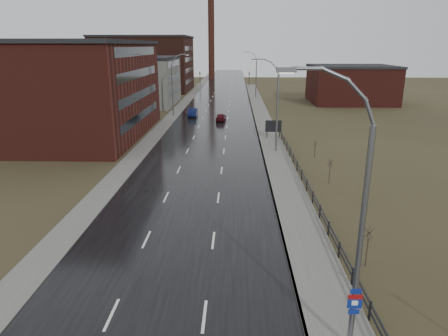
# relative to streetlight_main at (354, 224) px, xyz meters

# --- Properties ---
(road) EXTENTS (14.00, 300.00, 0.06)m
(road) POSITION_rel_streetlight_main_xyz_m (-8.47, 58.00, -6.03)
(road) COLOR black
(road) RESTS_ON ground
(sidewalk_right) EXTENTS (3.20, 180.00, 0.18)m
(sidewalk_right) POSITION_rel_streetlight_main_xyz_m (0.13, 33.00, -5.97)
(sidewalk_right) COLOR #595651
(sidewalk_right) RESTS_ON ground
(curb_right) EXTENTS (0.16, 180.00, 0.18)m
(curb_right) POSITION_rel_streetlight_main_xyz_m (-1.39, 33.00, -5.97)
(curb_right) COLOR slate
(curb_right) RESTS_ON ground
(sidewalk_left) EXTENTS (2.40, 260.00, 0.12)m
(sidewalk_left) POSITION_rel_streetlight_main_xyz_m (-16.67, 58.00, -6.00)
(sidewalk_left) COLOR #595651
(sidewalk_left) RESTS_ON ground
(warehouse_near) EXTENTS (22.44, 28.56, 13.50)m
(warehouse_near) POSITION_rel_streetlight_main_xyz_m (-29.46, 43.00, 0.70)
(warehouse_near) COLOR #471914
(warehouse_near) RESTS_ON ground
(warehouse_mid) EXTENTS (16.32, 20.40, 10.50)m
(warehouse_mid) POSITION_rel_streetlight_main_xyz_m (-26.46, 76.00, -0.80)
(warehouse_mid) COLOR slate
(warehouse_mid) RESTS_ON ground
(warehouse_far) EXTENTS (26.52, 24.48, 15.50)m
(warehouse_far) POSITION_rel_streetlight_main_xyz_m (-31.47, 106.00, 1.70)
(warehouse_far) COLOR #331611
(warehouse_far) RESTS_ON ground
(building_right) EXTENTS (18.36, 16.32, 8.50)m
(building_right) POSITION_rel_streetlight_main_xyz_m (21.83, 80.00, -1.80)
(building_right) COLOR #471914
(building_right) RESTS_ON ground
(smokestack) EXTENTS (2.70, 2.70, 30.70)m
(smokestack) POSITION_rel_streetlight_main_xyz_m (-14.47, 148.00, 9.44)
(smokestack) COLOR #331611
(smokestack) RESTS_ON ground
(streetlight_main) EXTENTS (3.91, 0.29, 12.11)m
(streetlight_main) POSITION_rel_streetlight_main_xyz_m (0.00, 0.00, 0.00)
(streetlight_main) COLOR slate
(streetlight_main) RESTS_ON ground
(streetlight_right_mid) EXTENTS (3.36, 0.28, 11.35)m
(streetlight_right_mid) POSITION_rel_streetlight_main_xyz_m (0.03, 34.00, -0.22)
(streetlight_right_mid) COLOR slate
(streetlight_right_mid) RESTS_ON ground
(streetlight_left) EXTENTS (3.36, 0.28, 11.35)m
(streetlight_left) POSITION_rel_streetlight_main_xyz_m (-16.17, 60.00, -0.22)
(streetlight_left) COLOR slate
(streetlight_left) RESTS_ON ground
(streetlight_right_far) EXTENTS (3.36, 0.28, 11.35)m
(streetlight_right_far) POSITION_rel_streetlight_main_xyz_m (0.03, 88.00, -0.22)
(streetlight_right_far) COLOR slate
(streetlight_right_far) RESTS_ON ground
(guardrail) EXTENTS (0.10, 53.05, 1.10)m
(guardrail) POSITION_rel_streetlight_main_xyz_m (1.83, 16.32, -5.35)
(guardrail) COLOR black
(guardrail) RESTS_ON ground
(shrub_c) EXTENTS (0.61, 0.64, 2.57)m
(shrub_c) POSITION_rel_streetlight_main_xyz_m (3.21, 7.05, -4.69)
(shrub_c) COLOR #382D23
(shrub_c) RESTS_ON ground
(shrub_d) EXTENTS (0.50, 0.53, 2.10)m
(shrub_d) POSITION_rel_streetlight_main_xyz_m (6.13, 16.75, -4.95)
(shrub_d) COLOR #382D23
(shrub_d) RESTS_ON ground
(shrub_e) EXTENTS (0.57, 0.60, 2.39)m
(shrub_e) POSITION_rel_streetlight_main_xyz_m (4.39, 22.37, -4.79)
(shrub_e) COLOR #382D23
(shrub_e) RESTS_ON ground
(shrub_f) EXTENTS (0.47, 0.49, 1.96)m
(shrub_f) POSITION_rel_streetlight_main_xyz_m (4.77, 31.86, -5.02)
(shrub_f) COLOR #382D23
(shrub_f) RESTS_ON ground
(billboard) EXTENTS (2.29, 0.17, 2.71)m
(billboard) POSITION_rel_streetlight_main_xyz_m (0.63, 41.25, -4.25)
(billboard) COLOR black
(billboard) RESTS_ON ground
(traffic_light_left) EXTENTS (0.58, 2.73, 5.30)m
(traffic_light_left) POSITION_rel_streetlight_main_xyz_m (-16.47, 118.00, -1.46)
(traffic_light_left) COLOR black
(traffic_light_left) RESTS_ON ground
(traffic_light_right) EXTENTS (0.58, 2.73, 5.30)m
(traffic_light_right) POSITION_rel_streetlight_main_xyz_m (-0.47, 118.00, -1.46)
(traffic_light_right) COLOR black
(traffic_light_right) RESTS_ON ground
(car_near) EXTENTS (1.67, 4.63, 1.52)m
(car_near) POSITION_rel_streetlight_main_xyz_m (-12.73, 59.36, -5.30)
(car_near) COLOR #0B1239
(car_near) RESTS_ON ground
(car_far) EXTENTS (1.79, 4.09, 1.37)m
(car_far) POSITION_rel_streetlight_main_xyz_m (-7.31, 55.15, -5.37)
(car_far) COLOR #460B14
(car_far) RESTS_ON ground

